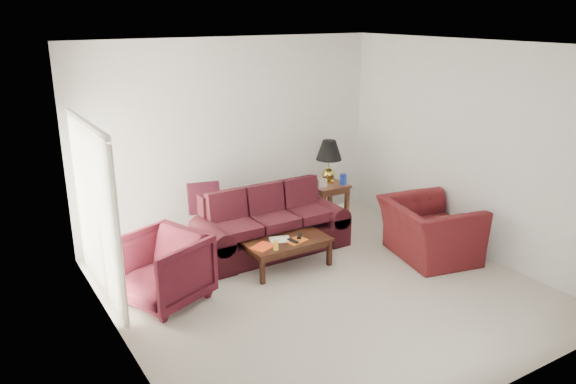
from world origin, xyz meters
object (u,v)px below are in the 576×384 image
object	(u,v)px
armchair_right	(429,230)
coffee_table	(288,254)
sofa	(272,222)
end_table	(327,202)
armchair_left	(163,269)
floor_lamp	(101,211)

from	to	relation	value
armchair_right	coffee_table	size ratio (longest dim) A/B	1.09
sofa	end_table	distance (m)	1.55
end_table	armchair_left	xyz separation A→B (m)	(-3.27, -1.22, 0.11)
armchair_left	armchair_right	bearing A→B (deg)	57.01
end_table	floor_lamp	world-z (taller)	floor_lamp
armchair_left	sofa	bearing A→B (deg)	86.56
armchair_left	coffee_table	distance (m)	1.77
floor_lamp	coffee_table	distance (m)	2.55
floor_lamp	coffee_table	bearing A→B (deg)	-30.02
armchair_left	coffee_table	bearing A→B (deg)	68.80
end_table	armchair_left	world-z (taller)	armchair_left
end_table	armchair_right	size ratio (longest dim) A/B	0.51
end_table	coffee_table	distance (m)	1.94
sofa	end_table	bearing A→B (deg)	19.82
armchair_right	sofa	bearing A→B (deg)	65.47
end_table	sofa	bearing A→B (deg)	-156.49
end_table	coffee_table	xyz separation A→B (m)	(-1.51, -1.21, -0.12)
sofa	armchair_right	xyz separation A→B (m)	(1.79, -1.35, -0.04)
end_table	coffee_table	size ratio (longest dim) A/B	0.55
sofa	floor_lamp	distance (m)	2.35
sofa	floor_lamp	size ratio (longest dim) A/B	1.30
floor_lamp	sofa	bearing A→B (deg)	-15.89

